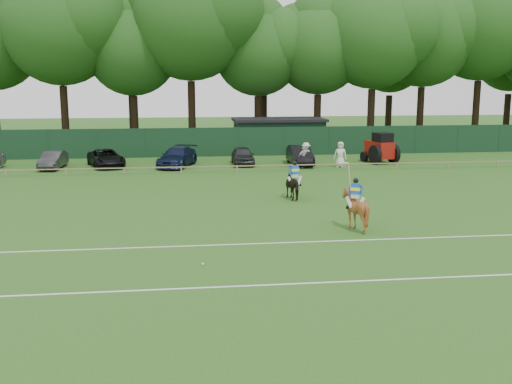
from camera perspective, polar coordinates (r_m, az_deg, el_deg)
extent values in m
plane|color=#1E4C14|center=(25.66, -0.27, -4.35)|extent=(160.00, 160.00, 0.00)
imported|color=black|center=(33.69, 3.68, 0.66)|extent=(1.22, 1.99, 1.56)
imported|color=brown|center=(27.17, 9.41, -1.66)|extent=(2.06, 2.14, 1.82)
imported|color=#2D2E30|center=(47.40, -18.77, 2.90)|extent=(1.62, 4.03, 1.30)
imported|color=black|center=(47.24, -14.08, 3.15)|extent=(3.59, 5.25, 1.33)
imported|color=#121B3A|center=(46.37, -7.51, 3.33)|extent=(3.53, 5.46, 1.47)
imported|color=#2C2C2E|center=(47.05, -1.27, 3.48)|extent=(1.72, 4.12, 1.39)
imported|color=black|center=(46.99, 4.21, 3.50)|extent=(1.63, 4.52, 1.48)
imported|color=silver|center=(46.25, 4.78, 3.59)|extent=(1.27, 0.85, 1.83)
imported|color=beige|center=(45.34, 4.51, 3.31)|extent=(1.02, 0.81, 1.61)
imported|color=white|center=(46.06, 8.04, 3.56)|extent=(1.10, 0.90, 1.94)
cube|color=silver|center=(33.60, 3.70, 1.58)|extent=(0.41, 0.33, 0.18)
cube|color=#1952B4|center=(33.55, 3.70, 2.12)|extent=(0.46, 0.38, 0.51)
cube|color=#F4F626|center=(33.55, 3.70, 2.08)|extent=(0.48, 0.37, 0.18)
sphere|color=black|center=(33.49, 3.71, 2.74)|extent=(0.25, 0.25, 0.25)
cylinder|color=silver|center=(33.70, 4.13, 1.09)|extent=(0.41, 0.40, 0.59)
cylinder|color=silver|center=(33.50, 3.31, 1.04)|extent=(0.43, 0.31, 0.59)
cube|color=silver|center=(27.05, 9.45, -0.36)|extent=(0.44, 0.39, 0.18)
cube|color=#1952B4|center=(26.99, 9.47, 0.31)|extent=(0.49, 0.45, 0.51)
cube|color=#F4F626|center=(26.99, 9.47, 0.26)|extent=(0.51, 0.45, 0.18)
sphere|color=black|center=(26.92, 9.49, 1.08)|extent=(0.25, 0.25, 0.25)
cylinder|color=silver|center=(27.01, 9.95, -1.04)|extent=(0.48, 0.27, 0.59)
cylinder|color=silver|center=(27.10, 8.87, -0.97)|extent=(0.37, 0.46, 0.59)
cylinder|color=tan|center=(26.99, 8.90, 1.51)|extent=(0.07, 0.64, 1.17)
sphere|color=silver|center=(22.05, -5.09, -6.84)|extent=(0.09, 0.09, 0.09)
cube|color=silver|center=(19.98, 1.81, -8.81)|extent=(60.00, 0.10, 0.01)
cube|color=silver|center=(24.70, 0.00, -4.94)|extent=(60.00, 0.10, 0.01)
cube|color=#997F5B|center=(43.15, -3.14, 2.46)|extent=(62.00, 0.08, 0.08)
cube|color=#14351E|center=(51.96, -3.86, 4.77)|extent=(92.00, 0.04, 2.50)
cube|color=#14331E|center=(55.57, 2.17, 5.33)|extent=(8.00, 4.00, 2.80)
cube|color=black|center=(55.45, 2.18, 6.90)|extent=(8.40, 4.40, 0.24)
cube|color=maroon|center=(49.03, 11.67, 3.99)|extent=(1.89, 2.69, 1.32)
cube|color=black|center=(48.60, 11.97, 5.00)|extent=(1.51, 1.58, 0.91)
cylinder|color=black|center=(48.01, 11.26, 3.50)|extent=(0.68, 1.55, 1.52)
cylinder|color=black|center=(48.96, 12.95, 3.57)|extent=(0.68, 1.55, 1.52)
cylinder|color=black|center=(49.55, 10.26, 3.34)|extent=(0.50, 0.86, 0.81)
cylinder|color=black|center=(50.37, 11.73, 3.41)|extent=(0.50, 0.86, 0.81)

